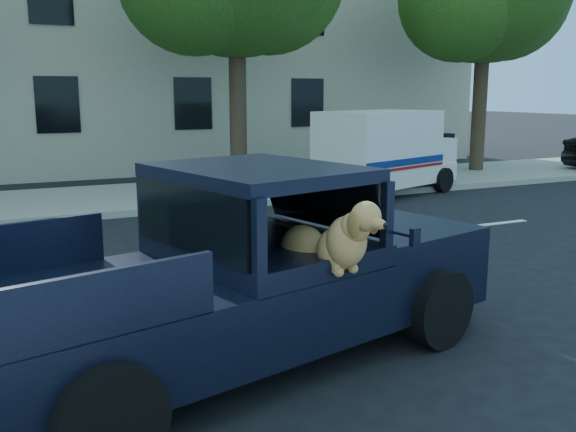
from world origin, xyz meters
name	(u,v)px	position (x,y,z in m)	size (l,w,h in m)	color
ground	(116,359)	(0.00, 0.00, 0.00)	(120.00, 120.00, 0.00)	black
far_sidewalk	(38,204)	(0.00, 9.20, 0.07)	(60.00, 4.00, 0.15)	gray
lane_stripes	(203,257)	(2.00, 3.40, 0.01)	(21.60, 0.14, 0.01)	silver
building_main	(106,32)	(3.00, 16.50, 4.50)	(26.00, 6.00, 9.00)	#C1B69F
pickup_truck	(231,299)	(1.01, -0.56, 0.64)	(5.60, 3.31, 1.88)	black
mail_truck	(385,158)	(8.12, 7.48, 0.92)	(4.19, 2.95, 2.10)	silver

